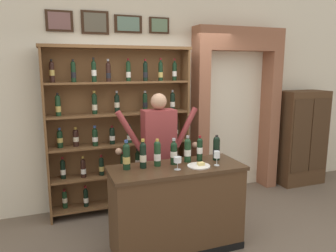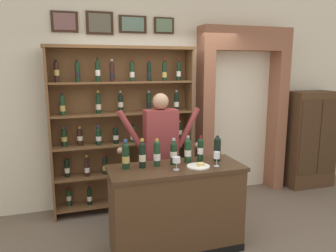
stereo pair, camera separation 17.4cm
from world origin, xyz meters
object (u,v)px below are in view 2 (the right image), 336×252
tasting_bottle_vin_santo (157,153)px  tasting_bottle_grappa (142,154)px  tasting_bottle_bianco (188,150)px  tasting_bottle_chianti (200,149)px  wine_glass_spare (176,161)px  cheese_plate (199,166)px  tasting_bottle_prosecco (126,155)px  wine_shelf (123,126)px  shopkeeper (161,145)px  tasting_counter (176,208)px  tasting_bottle_super_tuscan (174,152)px  tasting_bottle_rosso (217,149)px  wine_glass_center (217,156)px  side_cabinet (309,139)px

tasting_bottle_vin_santo → tasting_bottle_grappa: bearing=-174.1°
tasting_bottle_bianco → tasting_bottle_chianti: bearing=-0.7°
wine_glass_spare → cheese_plate: 0.28m
tasting_bottle_grappa → tasting_bottle_chianti: tasting_bottle_grappa is taller
tasting_bottle_grappa → tasting_bottle_prosecco: bearing=174.3°
tasting_bottle_prosecco → tasting_bottle_grappa: size_ratio=1.00×
wine_shelf → shopkeeper: bearing=-60.0°
shopkeeper → cheese_plate: (0.22, -0.69, -0.08)m
tasting_counter → tasting_bottle_vin_santo: size_ratio=4.90×
tasting_bottle_super_tuscan → tasting_bottle_chianti: bearing=4.2°
tasting_bottle_rosso → cheese_plate: bearing=-152.2°
wine_shelf → tasting_bottle_grappa: wine_shelf is taller
tasting_counter → wine_glass_spare: (-0.03, -0.11, 0.58)m
wine_shelf → wine_glass_spare: wine_shelf is taller
wine_glass_center → wine_glass_spare: wine_glass_center is taller
wine_shelf → tasting_bottle_bianco: (0.54, -1.12, -0.10)m
wine_shelf → tasting_bottle_rosso: size_ratio=7.81×
shopkeeper → tasting_bottle_super_tuscan: (-0.00, -0.52, 0.05)m
wine_shelf → wine_glass_spare: 1.39m
tasting_bottle_bianco → wine_glass_center: tasting_bottle_bianco is taller
wine_shelf → tasting_bottle_chianti: (0.69, -1.12, -0.10)m
tasting_bottle_prosecco → cheese_plate: bearing=-13.2°
wine_glass_center → cheese_plate: wine_glass_center is taller
tasting_bottle_chianti → tasting_bottle_bianco: bearing=179.3°
tasting_bottle_super_tuscan → tasting_bottle_bianco: size_ratio=0.97×
tasting_bottle_super_tuscan → tasting_bottle_prosecco: bearing=179.7°
side_cabinet → tasting_bottle_bianco: 2.86m
tasting_counter → tasting_bottle_bianco: tasting_bottle_bianco is taller
tasting_bottle_grappa → wine_glass_spare: 0.37m
tasting_bottle_grappa → tasting_bottle_vin_santo: 0.17m
shopkeeper → tasting_bottle_grappa: (-0.36, -0.53, 0.06)m
tasting_bottle_grappa → tasting_bottle_super_tuscan: bearing=2.3°
side_cabinet → tasting_counter: bearing=-156.8°
tasting_bottle_chianti → wine_glass_center: bearing=-68.1°
wine_glass_center → wine_glass_spare: (-0.46, 0.01, -0.02)m
wine_glass_spare → tasting_bottle_prosecco: bearing=158.1°
side_cabinet → tasting_bottle_chianti: 2.72m
wine_shelf → tasting_bottle_chianti: wine_shelf is taller
tasting_bottle_chianti → tasting_bottle_grappa: bearing=-176.7°
tasting_counter → tasting_bottle_prosecco: tasting_bottle_prosecco is taller
tasting_counter → wine_glass_center: bearing=-15.7°
wine_shelf → tasting_bottle_prosecco: bearing=-98.5°
cheese_plate → wine_shelf: bearing=114.0°
tasting_bottle_grappa → tasting_bottle_rosso: bearing=-0.4°
wine_glass_center → tasting_bottle_chianti: bearing=111.9°
tasting_bottle_vin_santo → tasting_bottle_super_tuscan: bearing=-0.7°
side_cabinet → tasting_bottle_chianti: bearing=-156.3°
tasting_bottle_grappa → wine_glass_spare: bearing=-29.5°
side_cabinet → tasting_bottle_prosecco: bearing=-161.6°
tasting_bottle_bianco → side_cabinet: bearing=22.4°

